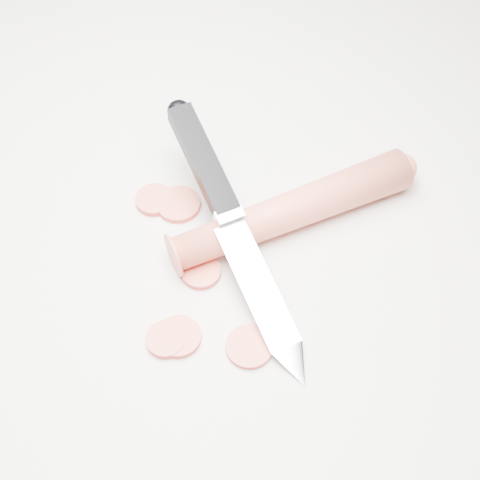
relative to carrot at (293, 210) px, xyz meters
The scene contains 9 objects.
ground 0.06m from the carrot, 132.61° to the right, with size 2.40×2.40×0.00m, color silver.
carrot is the anchor object (origin of this frame).
carrot_slice_0 0.09m from the carrot, 112.15° to the right, with size 0.03×0.03×0.01m, color #E3573F.
carrot_slice_1 0.12m from the carrot, 157.03° to the right, with size 0.03×0.03×0.01m, color #E3573F.
carrot_slice_2 0.15m from the carrot, 98.04° to the right, with size 0.03×0.03×0.01m, color #E3573F.
carrot_slice_3 0.14m from the carrot, 95.93° to the right, with size 0.04×0.04×0.01m, color #E3573F.
carrot_slice_4 0.10m from the carrot, 156.53° to the right, with size 0.04×0.04×0.01m, color #E3573F.
carrot_slice_5 0.13m from the carrot, 73.64° to the right, with size 0.04×0.04×0.01m, color #E3573F.
kitchen_knife 0.06m from the carrot, 109.70° to the right, with size 0.23×0.15×0.08m, color silver, non-canonical shape.
Camera 1 is at (0.19, -0.27, 0.47)m, focal length 50.00 mm.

